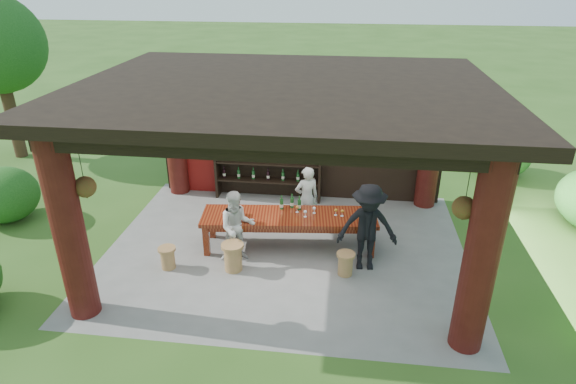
# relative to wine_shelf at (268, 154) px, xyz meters

# --- Properties ---
(ground) EXTENTS (90.00, 90.00, 0.00)m
(ground) POSITION_rel_wine_shelf_xyz_m (0.77, -2.45, -1.18)
(ground) COLOR #2D5119
(ground) RESTS_ON ground
(pavilion) EXTENTS (7.50, 6.00, 3.60)m
(pavilion) POSITION_rel_wine_shelf_xyz_m (0.75, -2.02, 0.95)
(pavilion) COLOR slate
(pavilion) RESTS_ON ground
(wine_shelf) EXTENTS (2.67, 0.41, 2.35)m
(wine_shelf) POSITION_rel_wine_shelf_xyz_m (0.00, 0.00, 0.00)
(wine_shelf) COLOR black
(wine_shelf) RESTS_ON ground
(tasting_table) EXTENTS (3.67, 1.28, 0.75)m
(tasting_table) POSITION_rel_wine_shelf_xyz_m (0.82, -2.31, -0.54)
(tasting_table) COLOR #50150B
(tasting_table) RESTS_ON ground
(stool_near_left) EXTENTS (0.43, 0.43, 0.57)m
(stool_near_left) POSITION_rel_wine_shelf_xyz_m (-0.15, -3.30, -0.87)
(stool_near_left) COLOR olive
(stool_near_left) RESTS_ON ground
(stool_near_right) EXTENTS (0.35, 0.35, 0.47)m
(stool_near_right) POSITION_rel_wine_shelf_xyz_m (2.02, -3.18, -0.93)
(stool_near_right) COLOR olive
(stool_near_right) RESTS_ON ground
(stool_far_left) EXTENTS (0.35, 0.35, 0.45)m
(stool_far_left) POSITION_rel_wine_shelf_xyz_m (-1.43, -3.40, -0.94)
(stool_far_left) COLOR olive
(stool_far_left) RESTS_ON ground
(host) EXTENTS (0.64, 0.54, 1.49)m
(host) POSITION_rel_wine_shelf_xyz_m (1.11, -1.47, -0.43)
(host) COLOR beige
(host) RESTS_ON ground
(guest_woman) EXTENTS (0.86, 0.76, 1.48)m
(guest_woman) POSITION_rel_wine_shelf_xyz_m (-0.14, -2.90, -0.44)
(guest_woman) COLOR beige
(guest_woman) RESTS_ON ground
(guest_man) EXTENTS (1.19, 0.73, 1.78)m
(guest_man) POSITION_rel_wine_shelf_xyz_m (2.40, -2.89, -0.29)
(guest_man) COLOR black
(guest_man) RESTS_ON ground
(table_bottles) EXTENTS (0.45, 0.18, 0.31)m
(table_bottles) POSITION_rel_wine_shelf_xyz_m (0.82, -2.01, -0.27)
(table_bottles) COLOR #194C1E
(table_bottles) RESTS_ON tasting_table
(table_glasses) EXTENTS (1.00, 0.25, 0.15)m
(table_glasses) POSITION_rel_wine_shelf_xyz_m (1.42, -2.22, -0.35)
(table_glasses) COLOR silver
(table_glasses) RESTS_ON tasting_table
(napkin_basket) EXTENTS (0.28, 0.21, 0.14)m
(napkin_basket) POSITION_rel_wine_shelf_xyz_m (-0.25, -2.46, -0.36)
(napkin_basket) COLOR #BF6672
(napkin_basket) RESTS_ON tasting_table
(shrubs) EXTENTS (16.41, 8.91, 1.36)m
(shrubs) POSITION_rel_wine_shelf_xyz_m (4.03, -1.75, -0.63)
(shrubs) COLOR #194C14
(shrubs) RESTS_ON ground
(trees) EXTENTS (21.89, 10.23, 4.80)m
(trees) POSITION_rel_wine_shelf_xyz_m (3.90, -0.95, 2.19)
(trees) COLOR #3F2819
(trees) RESTS_ON ground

